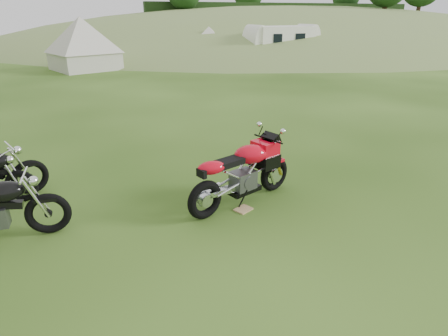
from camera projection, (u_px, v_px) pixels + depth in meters
name	position (u px, v px, depth m)	size (l,w,h in m)	color
ground	(211.00, 231.00, 5.76)	(120.00, 120.00, 0.00)	#213F0D
hillside	(287.00, 39.00, 48.16)	(80.00, 64.00, 8.00)	olive
hedgerow	(287.00, 39.00, 48.16)	(36.00, 1.20, 8.60)	black
sport_motorcycle	(242.00, 169.00, 6.39)	(2.17, 0.54, 1.30)	red
plywood_board	(243.00, 209.00, 6.38)	(0.28, 0.23, 0.02)	tan
tent_left	(83.00, 45.00, 21.70)	(3.26, 3.26, 2.82)	beige
tent_right	(209.00, 42.00, 26.50)	(2.76, 2.76, 2.39)	silver
caravan	(281.00, 44.00, 25.43)	(5.05, 2.26, 2.37)	white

